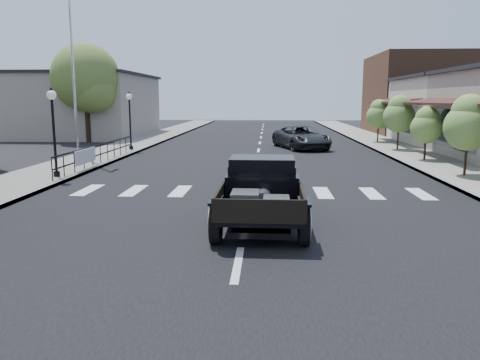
{
  "coord_description": "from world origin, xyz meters",
  "views": [
    {
      "loc": [
        0.54,
        -11.41,
        3.1
      ],
      "look_at": [
        -0.17,
        0.69,
        1.0
      ],
      "focal_mm": 35.0,
      "sensor_mm": 36.0,
      "label": 1
    }
  ],
  "objects": [
    {
      "name": "ground",
      "position": [
        0.0,
        0.0,
        0.0
      ],
      "size": [
        120.0,
        120.0,
        0.0
      ],
      "primitive_type": "plane",
      "color": "black",
      "rests_on": "ground"
    },
    {
      "name": "road",
      "position": [
        0.0,
        15.0,
        0.01
      ],
      "size": [
        14.0,
        80.0,
        0.02
      ],
      "primitive_type": "cube",
      "color": "black",
      "rests_on": "ground"
    },
    {
      "name": "road_markings",
      "position": [
        0.0,
        10.0,
        0.0
      ],
      "size": [
        12.0,
        60.0,
        0.06
      ],
      "primitive_type": null,
      "color": "silver",
      "rests_on": "ground"
    },
    {
      "name": "sidewalk_left",
      "position": [
        -8.5,
        15.0,
        0.07
      ],
      "size": [
        3.0,
        80.0,
        0.15
      ],
      "primitive_type": "cube",
      "color": "gray",
      "rests_on": "ground"
    },
    {
      "name": "sidewalk_right",
      "position": [
        8.5,
        15.0,
        0.07
      ],
      "size": [
        3.0,
        80.0,
        0.15
      ],
      "primitive_type": "cube",
      "color": "gray",
      "rests_on": "ground"
    },
    {
      "name": "low_building_left",
      "position": [
        -15.0,
        28.0,
        2.5
      ],
      "size": [
        10.0,
        12.0,
        5.0
      ],
      "primitive_type": "cube",
      "color": "gray",
      "rests_on": "ground"
    },
    {
      "name": "storefront_far",
      "position": [
        15.0,
        22.0,
        2.25
      ],
      "size": [
        10.0,
        9.0,
        4.5
      ],
      "primitive_type": "cube",
      "color": "beige",
      "rests_on": "ground"
    },
    {
      "name": "far_building_right",
      "position": [
        15.5,
        32.0,
        3.5
      ],
      "size": [
        11.0,
        10.0,
        7.0
      ],
      "primitive_type": "cube",
      "color": "brown",
      "rests_on": "ground"
    },
    {
      "name": "railing",
      "position": [
        -7.3,
        10.0,
        0.65
      ],
      "size": [
        0.08,
        10.0,
        1.0
      ],
      "primitive_type": null,
      "color": "black",
      "rests_on": "sidewalk_left"
    },
    {
      "name": "banner",
      "position": [
        -7.22,
        8.0,
        0.45
      ],
      "size": [
        0.04,
        2.2,
        0.6
      ],
      "primitive_type": null,
      "color": "silver",
      "rests_on": "sidewalk_left"
    },
    {
      "name": "lamp_post_b",
      "position": [
        -7.6,
        6.0,
        1.85
      ],
      "size": [
        0.36,
        0.36,
        3.41
      ],
      "primitive_type": null,
      "color": "black",
      "rests_on": "sidewalk_left"
    },
    {
      "name": "lamp_post_c",
      "position": [
        -7.6,
        16.0,
        1.85
      ],
      "size": [
        0.36,
        0.36,
        3.41
      ],
      "primitive_type": null,
      "color": "black",
      "rests_on": "sidewalk_left"
    },
    {
      "name": "flagpole",
      "position": [
        -9.2,
        12.0,
        6.2
      ],
      "size": [
        0.12,
        0.12,
        12.1
      ],
      "primitive_type": "cylinder",
      "color": "silver",
      "rests_on": "sidewalk_left"
    },
    {
      "name": "big_tree_far",
      "position": [
        -12.5,
        22.0,
        3.52
      ],
      "size": [
        4.79,
        4.79,
        7.04
      ],
      "primitive_type": null,
      "color": "#53682C",
      "rests_on": "ground"
    },
    {
      "name": "small_tree_b",
      "position": [
        8.3,
        7.26,
        1.67
      ],
      "size": [
        1.82,
        1.82,
        3.04
      ],
      "primitive_type": null,
      "color": "olive",
      "rests_on": "sidewalk_right"
    },
    {
      "name": "small_tree_c",
      "position": [
        8.3,
        12.05,
        1.4
      ],
      "size": [
        1.51,
        1.51,
        2.51
      ],
      "primitive_type": null,
      "color": "olive",
      "rests_on": "sidewalk_right"
    },
    {
      "name": "small_tree_d",
      "position": [
        8.3,
        16.94,
        1.7
      ],
      "size": [
        1.86,
        1.86,
        3.09
      ],
      "primitive_type": null,
      "color": "olive",
      "rests_on": "sidewalk_right"
    },
    {
      "name": "small_tree_e",
      "position": [
        8.3,
        22.07,
        1.57
      ],
      "size": [
        1.71,
        1.71,
        2.84
      ],
      "primitive_type": null,
      "color": "olive",
      "rests_on": "sidewalk_right"
    },
    {
      "name": "hotrod_pickup",
      "position": [
        0.41,
        0.01,
        0.85
      ],
      "size": [
        2.35,
        4.95,
        1.71
      ],
      "primitive_type": null,
      "rotation": [
        0.0,
        0.0,
        -0.01
      ],
      "color": "black",
      "rests_on": "ground"
    },
    {
      "name": "second_car",
      "position": [
        2.66,
        18.24,
        0.71
      ],
      "size": [
        3.87,
        5.63,
        1.43
      ],
      "primitive_type": "imported",
      "rotation": [
        0.0,
        0.0,
        0.32
      ],
      "color": "black",
      "rests_on": "ground"
    }
  ]
}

